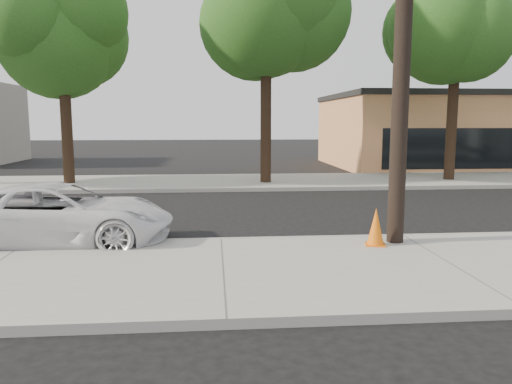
% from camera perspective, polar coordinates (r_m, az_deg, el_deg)
% --- Properties ---
extents(ground, '(120.00, 120.00, 0.00)m').
position_cam_1_polar(ground, '(12.81, -4.16, -3.79)').
color(ground, black).
rests_on(ground, ground).
extents(near_sidewalk, '(90.00, 4.40, 0.15)m').
position_cam_1_polar(near_sidewalk, '(8.63, -3.78, -9.17)').
color(near_sidewalk, gray).
rests_on(near_sidewalk, ground).
extents(far_sidewalk, '(90.00, 5.00, 0.15)m').
position_cam_1_polar(far_sidewalk, '(21.19, -4.47, 1.14)').
color(far_sidewalk, gray).
rests_on(far_sidewalk, ground).
extents(curb_near, '(90.00, 0.12, 0.16)m').
position_cam_1_polar(curb_near, '(10.75, -4.02, -5.69)').
color(curb_near, '#9E9B93').
rests_on(curb_near, ground).
extents(building_main, '(18.00, 10.00, 4.00)m').
position_cam_1_polar(building_main, '(32.79, 24.75, 6.25)').
color(building_main, '#CC7B55').
rests_on(building_main, ground).
extents(utility_pole, '(1.40, 0.34, 9.00)m').
position_cam_1_polar(utility_pole, '(10.73, 16.54, 18.87)').
color(utility_pole, black).
rests_on(utility_pole, near_sidewalk).
extents(tree_b, '(4.34, 4.20, 8.45)m').
position_cam_1_polar(tree_b, '(21.65, -20.95, 16.93)').
color(tree_b, black).
rests_on(tree_b, far_sidewalk).
extents(tree_c, '(4.96, 4.80, 9.55)m').
position_cam_1_polar(tree_c, '(20.76, 1.84, 19.98)').
color(tree_c, black).
rests_on(tree_c, far_sidewalk).
extents(tree_d, '(4.50, 4.35, 8.75)m').
position_cam_1_polar(tree_d, '(23.25, 22.58, 16.73)').
color(tree_d, black).
rests_on(tree_d, far_sidewalk).
extents(police_cruiser, '(4.81, 2.27, 1.33)m').
position_cam_1_polar(police_cruiser, '(11.40, -21.56, -2.42)').
color(police_cruiser, white).
rests_on(police_cruiser, ground).
extents(traffic_cone, '(0.47, 0.47, 0.76)m').
position_cam_1_polar(traffic_cone, '(10.35, 13.52, -3.93)').
color(traffic_cone, orange).
rests_on(traffic_cone, near_sidewalk).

